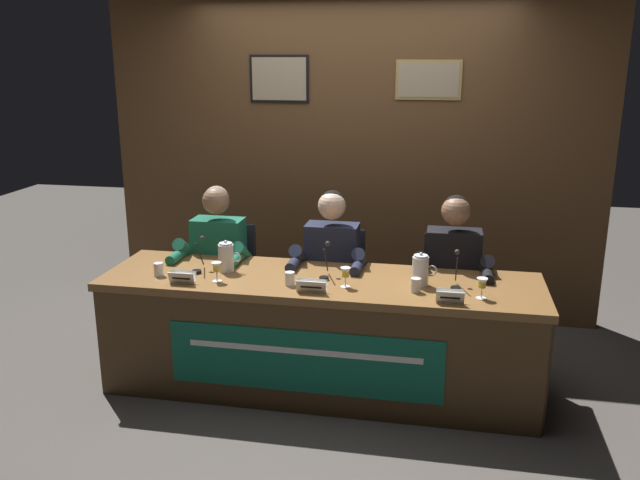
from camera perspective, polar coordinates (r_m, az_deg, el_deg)
ground_plane at (r=4.46m, az=0.00°, el=-12.45°), size 12.00×12.00×0.00m
wall_back_panelled at (r=5.36m, az=2.82°, el=7.10°), size 3.97×0.14×2.60m
conference_table at (r=4.15m, az=-0.28°, el=-6.98°), size 2.77×0.76×0.75m
chair_left at (r=4.98m, az=-8.12°, el=-4.05°), size 0.44×0.45×0.90m
panelist_left at (r=4.71m, az=-9.02°, el=-1.68°), size 0.51×0.48×1.22m
nameplate_left at (r=4.13m, az=-11.81°, el=-3.19°), size 0.16×0.06×0.08m
juice_glass_left at (r=4.12m, az=-8.93°, el=-2.43°), size 0.06×0.06×0.12m
water_cup_left at (r=4.32m, az=-13.76°, el=-2.54°), size 0.06×0.06×0.08m
microphone_left at (r=4.34m, az=-10.44°, el=-1.73°), size 0.06×0.17×0.22m
chair_center at (r=4.79m, az=1.27°, el=-4.72°), size 0.44×0.45×0.90m
panelist_center at (r=4.51m, az=0.87°, el=-2.29°), size 0.51×0.48×1.22m
nameplate_center at (r=3.90m, az=-0.75°, el=-4.01°), size 0.18×0.06×0.08m
juice_glass_center at (r=3.98m, az=2.21°, el=-2.91°), size 0.06×0.06×0.12m
water_cup_center at (r=4.03m, az=-2.63°, el=-3.42°), size 0.06×0.06×0.08m
microphone_center at (r=4.15m, az=0.46°, el=-2.30°), size 0.06×0.17×0.22m
chair_right at (r=4.73m, az=11.19°, el=-5.29°), size 0.44×0.45×0.90m
panelist_right at (r=4.45m, az=11.37°, el=-2.87°), size 0.51×0.48×1.22m
nameplate_right at (r=3.81m, az=11.17°, el=-4.83°), size 0.16×0.06×0.08m
juice_glass_right at (r=3.90m, az=13.81°, el=-3.75°), size 0.06×0.06×0.12m
water_cup_right at (r=3.95m, az=8.25°, el=-3.94°), size 0.06×0.06×0.08m
microphone_right at (r=4.05m, az=11.67°, el=-3.06°), size 0.06×0.17×0.22m
water_pitcher_left_side at (r=4.30m, az=-8.09°, el=-1.49°), size 0.15×0.10×0.21m
water_pitcher_right_side at (r=4.05m, az=8.67°, el=-2.61°), size 0.15×0.10×0.21m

